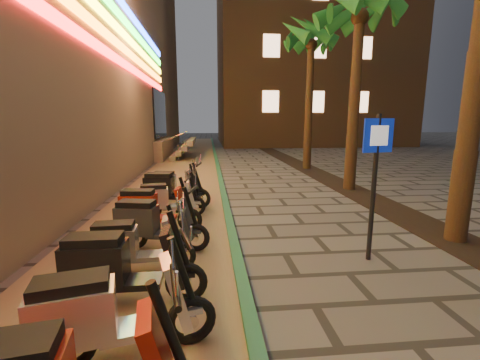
{
  "coord_description": "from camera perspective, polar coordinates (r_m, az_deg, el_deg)",
  "views": [
    {
      "loc": [
        -1.36,
        -3.73,
        2.4
      ],
      "look_at": [
        -0.73,
        2.71,
        1.2
      ],
      "focal_mm": 24.0,
      "sensor_mm": 36.0,
      "label": 1
    }
  ],
  "objects": [
    {
      "name": "apartment_block",
      "position": [
        38.54,
        11.28,
        25.52
      ],
      "size": [
        18.0,
        16.06,
        25.0
      ],
      "color": "brown",
      "rests_on": "ground"
    },
    {
      "name": "green_curb",
      "position": [
        13.93,
        -3.66,
        0.78
      ],
      "size": [
        0.18,
        60.0,
        0.1
      ],
      "primitive_type": "cube",
      "color": "#276943",
      "rests_on": "ground"
    },
    {
      "name": "scooter_5",
      "position": [
        4.55,
        -20.83,
        -14.13
      ],
      "size": [
        1.8,
        0.63,
        1.28
      ],
      "rotation": [
        0.0,
        0.0,
        0.0
      ],
      "color": "black",
      "rests_on": "ground"
    },
    {
      "name": "scooter_6",
      "position": [
        5.39,
        -18.8,
        -10.88
      ],
      "size": [
        1.59,
        0.56,
        1.12
      ],
      "rotation": [
        0.0,
        0.0,
        0.06
      ],
      "color": "black",
      "rests_on": "ground"
    },
    {
      "name": "scooter_9",
      "position": [
        8.13,
        -13.29,
        -3.33
      ],
      "size": [
        1.62,
        0.67,
        1.14
      ],
      "rotation": [
        0.0,
        0.0,
        0.15
      ],
      "color": "black",
      "rests_on": "ground"
    },
    {
      "name": "scooter_8",
      "position": [
        7.21,
        -15.52,
        -4.89
      ],
      "size": [
        1.75,
        0.64,
        1.23
      ],
      "rotation": [
        0.0,
        0.0,
        -0.1
      ],
      "color": "black",
      "rests_on": "ground"
    },
    {
      "name": "scooter_10",
      "position": [
        9.06,
        -12.49,
        -1.47
      ],
      "size": [
        1.83,
        0.75,
        1.29
      ],
      "rotation": [
        0.0,
        0.0,
        -0.15
      ],
      "color": "black",
      "rests_on": "ground"
    },
    {
      "name": "planting_strip",
      "position": [
        10.32,
        23.35,
        -3.76
      ],
      "size": [
        1.2,
        40.0,
        0.02
      ],
      "primitive_type": "cube",
      "color": "black",
      "rests_on": "ground"
    },
    {
      "name": "scooter_11",
      "position": [
        10.1,
        -12.04,
        -0.64
      ],
      "size": [
        1.59,
        0.73,
        1.12
      ],
      "rotation": [
        0.0,
        0.0,
        -0.21
      ],
      "color": "black",
      "rests_on": "ground"
    },
    {
      "name": "pedestrian_sign",
      "position": [
        5.8,
        22.95,
        2.02
      ],
      "size": [
        0.55,
        0.13,
        2.51
      ],
      "rotation": [
        0.0,
        0.0,
        0.18
      ],
      "color": "black",
      "rests_on": "ground"
    },
    {
      "name": "scooter_7",
      "position": [
        6.23,
        -15.52,
        -7.3
      ],
      "size": [
        1.75,
        0.77,
        1.23
      ],
      "rotation": [
        0.0,
        0.0,
        -0.19
      ],
      "color": "black",
      "rests_on": "ground"
    },
    {
      "name": "ground",
      "position": [
        4.64,
        13.2,
        -20.97
      ],
      "size": [
        120.0,
        120.0,
        0.0
      ],
      "primitive_type": "plane",
      "color": "#474442",
      "rests_on": "ground"
    },
    {
      "name": "palm_d",
      "position": [
        16.87,
        12.57,
        22.41
      ],
      "size": [
        2.97,
        3.02,
        7.16
      ],
      "color": "#472D19",
      "rests_on": "ground"
    },
    {
      "name": "parking_strip",
      "position": [
        13.99,
        -10.63,
        0.47
      ],
      "size": [
        3.4,
        60.0,
        0.01
      ],
      "primitive_type": "cube",
      "color": "#8C7251",
      "rests_on": "ground"
    },
    {
      "name": "palm_c",
      "position": [
        12.28,
        20.54,
        25.61
      ],
      "size": [
        2.97,
        3.02,
        6.91
      ],
      "color": "#472D19",
      "rests_on": "ground"
    },
    {
      "name": "scooter_4",
      "position": [
        3.64,
        -22.89,
        -21.02
      ],
      "size": [
        1.78,
        0.86,
        1.25
      ],
      "rotation": [
        0.0,
        0.0,
        0.24
      ],
      "color": "black",
      "rests_on": "ground"
    }
  ]
}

